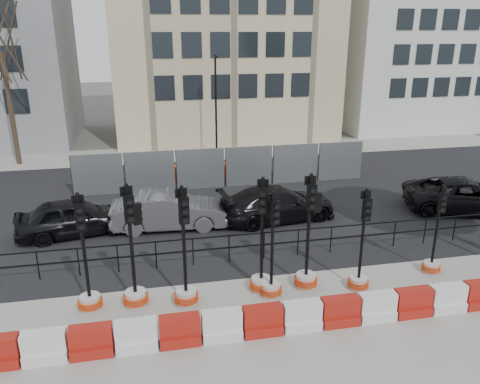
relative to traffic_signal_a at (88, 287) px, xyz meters
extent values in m
plane|color=#51514C|center=(5.49, 0.77, -0.71)|extent=(120.00, 120.00, 0.00)
cube|color=gray|center=(5.49, -2.23, -0.70)|extent=(40.00, 6.00, 0.02)
cube|color=black|center=(5.49, 7.77, -0.70)|extent=(40.00, 14.00, 0.03)
cube|color=gray|center=(5.49, 16.77, -0.70)|extent=(40.00, 4.00, 0.02)
cube|color=beige|center=(7.49, 22.77, 8.29)|extent=(15.00, 10.00, 18.00)
cube|color=silver|center=(22.49, 22.77, 7.29)|extent=(12.00, 9.00, 16.00)
cylinder|color=black|center=(-1.71, 1.97, -0.21)|extent=(0.04, 0.04, 1.00)
cylinder|color=black|center=(-0.51, 1.97, -0.21)|extent=(0.04, 0.04, 1.00)
cylinder|color=black|center=(0.69, 1.97, -0.21)|extent=(0.04, 0.04, 1.00)
cylinder|color=black|center=(1.89, 1.97, -0.21)|extent=(0.04, 0.04, 1.00)
cylinder|color=black|center=(3.09, 1.97, -0.21)|extent=(0.04, 0.04, 1.00)
cylinder|color=black|center=(4.29, 1.97, -0.21)|extent=(0.04, 0.04, 1.00)
cylinder|color=black|center=(5.49, 1.97, -0.21)|extent=(0.04, 0.04, 1.00)
cylinder|color=black|center=(6.69, 1.97, -0.21)|extent=(0.04, 0.04, 1.00)
cylinder|color=black|center=(7.89, 1.97, -0.21)|extent=(0.04, 0.04, 1.00)
cylinder|color=black|center=(9.09, 1.97, -0.21)|extent=(0.04, 0.04, 1.00)
cylinder|color=black|center=(10.29, 1.97, -0.21)|extent=(0.04, 0.04, 1.00)
cylinder|color=black|center=(11.49, 1.97, -0.21)|extent=(0.04, 0.04, 1.00)
cylinder|color=black|center=(12.69, 1.97, -0.21)|extent=(0.04, 0.04, 1.00)
cube|color=black|center=(5.49, 1.97, 0.27)|extent=(18.00, 0.04, 0.04)
cube|color=black|center=(5.49, 1.97, -0.16)|extent=(18.00, 0.04, 0.04)
cube|color=#909398|center=(-0.51, 9.77, 0.29)|extent=(2.30, 0.05, 2.00)
cylinder|color=black|center=(-1.66, 9.77, 0.29)|extent=(0.05, 0.05, 2.00)
cube|color=#909398|center=(1.89, 9.77, 0.29)|extent=(2.30, 0.05, 2.00)
cylinder|color=black|center=(0.74, 9.77, 0.29)|extent=(0.05, 0.05, 2.00)
cube|color=#909398|center=(4.29, 9.77, 0.29)|extent=(2.30, 0.05, 2.00)
cylinder|color=black|center=(3.14, 9.77, 0.29)|extent=(0.05, 0.05, 2.00)
cube|color=#909398|center=(6.69, 9.77, 0.29)|extent=(2.30, 0.05, 2.00)
cylinder|color=black|center=(5.54, 9.77, 0.29)|extent=(0.05, 0.05, 2.00)
cube|color=#909398|center=(9.09, 9.77, 0.29)|extent=(2.30, 0.05, 2.00)
cylinder|color=black|center=(7.94, 9.77, 0.29)|extent=(0.05, 0.05, 2.00)
cube|color=#909398|center=(11.49, 9.77, 0.29)|extent=(2.30, 0.05, 2.00)
cylinder|color=black|center=(10.34, 9.77, 0.29)|extent=(0.05, 0.05, 2.00)
cube|color=#DA4C0E|center=(1.49, 11.27, -0.31)|extent=(1.00, 0.40, 0.80)
cube|color=#DA4C0E|center=(3.49, 11.27, -0.31)|extent=(1.00, 0.40, 0.80)
cube|color=#DA4C0E|center=(5.49, 11.27, -0.31)|extent=(1.00, 0.40, 0.80)
cube|color=#DA4C0E|center=(7.49, 11.27, -0.31)|extent=(1.00, 0.40, 0.80)
cube|color=#DA4C0E|center=(9.49, 11.27, -0.31)|extent=(1.00, 0.40, 0.80)
cylinder|color=black|center=(5.99, 15.77, 2.29)|extent=(0.12, 0.12, 6.00)
cube|color=black|center=(5.99, 15.52, 5.19)|extent=(0.12, 0.50, 0.12)
cylinder|color=#473828|center=(-5.51, 16.27, 2.44)|extent=(0.28, 0.28, 6.30)
cube|color=white|center=(-0.81, -2.03, -0.56)|extent=(1.00, 0.50, 0.30)
cube|color=white|center=(-0.81, -2.03, -0.16)|extent=(1.00, 0.35, 0.50)
cube|color=#BA2D0E|center=(0.24, -2.03, -0.56)|extent=(1.00, 0.50, 0.30)
cube|color=#BA2D0E|center=(0.24, -2.03, -0.16)|extent=(1.00, 0.35, 0.50)
cube|color=white|center=(1.29, -2.03, -0.56)|extent=(1.00, 0.50, 0.30)
cube|color=white|center=(1.29, -2.03, -0.16)|extent=(1.00, 0.35, 0.50)
cube|color=#BA2D0E|center=(2.34, -2.03, -0.56)|extent=(1.00, 0.50, 0.30)
cube|color=#BA2D0E|center=(2.34, -2.03, -0.16)|extent=(1.00, 0.35, 0.50)
cube|color=white|center=(3.39, -2.03, -0.56)|extent=(1.00, 0.50, 0.30)
cube|color=white|center=(3.39, -2.03, -0.16)|extent=(1.00, 0.35, 0.50)
cube|color=#BA2D0E|center=(4.44, -2.03, -0.56)|extent=(1.00, 0.50, 0.30)
cube|color=#BA2D0E|center=(4.44, -2.03, -0.16)|extent=(1.00, 0.35, 0.50)
cube|color=white|center=(5.49, -2.03, -0.56)|extent=(1.00, 0.50, 0.30)
cube|color=white|center=(5.49, -2.03, -0.16)|extent=(1.00, 0.35, 0.50)
cube|color=#BA2D0E|center=(6.54, -2.03, -0.56)|extent=(1.00, 0.50, 0.30)
cube|color=#BA2D0E|center=(6.54, -2.03, -0.16)|extent=(1.00, 0.35, 0.50)
cube|color=white|center=(7.59, -2.03, -0.56)|extent=(1.00, 0.50, 0.30)
cube|color=white|center=(7.59, -2.03, -0.16)|extent=(1.00, 0.35, 0.50)
cube|color=#BA2D0E|center=(8.64, -2.03, -0.56)|extent=(1.00, 0.50, 0.30)
cube|color=#BA2D0E|center=(8.64, -2.03, -0.16)|extent=(1.00, 0.35, 0.50)
cube|color=white|center=(9.69, -2.03, -0.56)|extent=(1.00, 0.50, 0.30)
cube|color=white|center=(9.69, -2.03, -0.16)|extent=(1.00, 0.35, 0.50)
cube|color=#BA2D0E|center=(10.74, -2.03, -0.56)|extent=(1.00, 0.50, 0.30)
cylinder|color=beige|center=(0.00, 0.01, -0.50)|extent=(0.57, 0.57, 0.42)
torus|color=red|center=(0.00, 0.01, -0.59)|extent=(0.68, 0.68, 0.05)
torus|color=red|center=(0.00, 0.01, -0.50)|extent=(0.68, 0.68, 0.05)
torus|color=red|center=(0.00, 0.01, -0.42)|extent=(0.68, 0.68, 0.05)
cylinder|color=black|center=(0.00, 0.01, 1.17)|extent=(0.09, 0.09, 3.14)
cube|color=black|center=(0.02, -0.11, 2.11)|extent=(0.27, 0.19, 0.73)
cylinder|color=black|center=(0.04, -0.19, 1.88)|extent=(0.16, 0.08, 0.16)
cylinder|color=black|center=(0.04, -0.19, 2.11)|extent=(0.16, 0.08, 0.16)
cylinder|color=black|center=(0.04, -0.19, 2.35)|extent=(0.16, 0.08, 0.16)
cube|color=black|center=(-0.01, 0.08, 2.53)|extent=(0.31, 0.09, 0.25)
cylinder|color=beige|center=(1.24, -0.03, -0.49)|extent=(0.59, 0.59, 0.44)
torus|color=red|center=(1.24, -0.03, -0.58)|extent=(0.72, 0.72, 0.06)
torus|color=red|center=(1.24, -0.03, -0.49)|extent=(0.72, 0.72, 0.06)
torus|color=red|center=(1.24, -0.03, -0.41)|extent=(0.72, 0.72, 0.06)
cylinder|color=black|center=(1.24, -0.03, 1.27)|extent=(0.10, 0.10, 3.30)
cube|color=black|center=(1.28, -0.16, 2.26)|extent=(0.29, 0.22, 0.77)
cylinder|color=black|center=(1.30, -0.24, 2.01)|extent=(0.17, 0.10, 0.17)
cylinder|color=black|center=(1.30, -0.24, 2.26)|extent=(0.17, 0.10, 0.17)
cylinder|color=black|center=(1.30, -0.24, 2.50)|extent=(0.17, 0.10, 0.17)
cube|color=black|center=(1.23, 0.04, 2.70)|extent=(0.33, 0.12, 0.26)
cube|color=black|center=(1.46, 0.03, 2.04)|extent=(0.25, 0.19, 0.61)
cylinder|color=beige|center=(2.65, -0.24, -0.50)|extent=(0.58, 0.58, 0.43)
torus|color=red|center=(2.65, -0.24, -0.58)|extent=(0.70, 0.70, 0.05)
torus|color=red|center=(2.65, -0.24, -0.50)|extent=(0.70, 0.70, 0.05)
torus|color=red|center=(2.65, -0.24, -0.41)|extent=(0.70, 0.70, 0.05)
cylinder|color=black|center=(2.65, -0.24, 1.22)|extent=(0.10, 0.10, 3.23)
cube|color=black|center=(2.68, -0.37, 2.19)|extent=(0.28, 0.20, 0.75)
cylinder|color=black|center=(2.70, -0.45, 1.95)|extent=(0.17, 0.09, 0.16)
cylinder|color=black|center=(2.70, -0.45, 2.19)|extent=(0.17, 0.09, 0.16)
cylinder|color=black|center=(2.70, -0.45, 2.43)|extent=(0.17, 0.09, 0.16)
cube|color=black|center=(2.64, -0.18, 2.62)|extent=(0.32, 0.10, 0.26)
cylinder|color=beige|center=(4.91, 0.02, -0.50)|extent=(0.58, 0.58, 0.43)
torus|color=red|center=(4.91, 0.02, -0.58)|extent=(0.70, 0.70, 0.05)
torus|color=red|center=(4.91, 0.02, -0.50)|extent=(0.70, 0.70, 0.05)
torus|color=red|center=(4.91, 0.02, -0.41)|extent=(0.70, 0.70, 0.05)
cylinder|color=black|center=(4.91, 0.02, 1.23)|extent=(0.10, 0.10, 3.25)
cube|color=black|center=(4.88, -0.11, 2.21)|extent=(0.29, 0.21, 0.76)
cylinder|color=black|center=(4.85, -0.19, 1.97)|extent=(0.17, 0.09, 0.16)
cylinder|color=black|center=(4.85, -0.19, 2.21)|extent=(0.17, 0.09, 0.16)
cylinder|color=black|center=(4.85, -0.19, 2.45)|extent=(0.17, 0.09, 0.16)
cube|color=black|center=(4.93, 0.08, 2.64)|extent=(0.32, 0.12, 0.26)
cube|color=black|center=(5.12, -0.04, 1.99)|extent=(0.25, 0.19, 0.60)
cylinder|color=beige|center=(5.13, -0.32, -0.52)|extent=(0.53, 0.53, 0.39)
torus|color=red|center=(5.13, -0.32, -0.60)|extent=(0.64, 0.64, 0.05)
torus|color=red|center=(5.13, -0.32, -0.52)|extent=(0.64, 0.64, 0.05)
torus|color=red|center=(5.13, -0.32, -0.44)|extent=(0.64, 0.64, 0.05)
cylinder|color=black|center=(5.13, -0.32, 1.06)|extent=(0.09, 0.09, 2.96)
cube|color=black|center=(5.15, -0.43, 1.95)|extent=(0.26, 0.18, 0.69)
cylinder|color=black|center=(5.17, -0.51, 1.73)|extent=(0.16, 0.08, 0.15)
cylinder|color=black|center=(5.17, -0.51, 1.95)|extent=(0.16, 0.08, 0.15)
cylinder|color=black|center=(5.17, -0.51, 2.17)|extent=(0.16, 0.08, 0.15)
cube|color=black|center=(5.11, -0.26, 2.34)|extent=(0.30, 0.09, 0.24)
cylinder|color=beige|center=(6.28, -0.05, -0.50)|extent=(0.59, 0.59, 0.44)
torus|color=red|center=(6.28, -0.05, -0.58)|extent=(0.71, 0.71, 0.05)
torus|color=red|center=(6.28, -0.05, -0.50)|extent=(0.71, 0.71, 0.05)
torus|color=red|center=(6.28, -0.05, -0.41)|extent=(0.71, 0.71, 0.05)
cylinder|color=black|center=(6.28, -0.05, 1.25)|extent=(0.10, 0.10, 3.28)
cube|color=black|center=(6.28, -0.18, 2.24)|extent=(0.27, 0.16, 0.76)
cylinder|color=black|center=(6.28, -0.27, 2.00)|extent=(0.17, 0.06, 0.16)
cylinder|color=black|center=(6.28, -0.27, 2.24)|extent=(0.17, 0.06, 0.16)
cylinder|color=black|center=(6.28, -0.27, 2.48)|extent=(0.17, 0.06, 0.16)
cube|color=black|center=(6.29, 0.02, 2.67)|extent=(0.33, 0.04, 0.26)
cube|color=black|center=(6.50, -0.05, 2.02)|extent=(0.22, 0.15, 0.60)
cylinder|color=beige|center=(7.80, -0.46, -0.52)|extent=(0.52, 0.52, 0.39)
torus|color=red|center=(7.80, -0.46, -0.60)|extent=(0.63, 0.63, 0.05)
torus|color=red|center=(7.80, -0.46, -0.52)|extent=(0.63, 0.63, 0.05)
torus|color=red|center=(7.80, -0.46, -0.44)|extent=(0.63, 0.63, 0.05)
cylinder|color=black|center=(7.80, -0.46, 1.03)|extent=(0.09, 0.09, 2.90)
cube|color=black|center=(7.79, -0.57, 1.90)|extent=(0.24, 0.16, 0.68)
cylinder|color=black|center=(7.78, -0.65, 1.68)|extent=(0.15, 0.06, 0.15)
cylinder|color=black|center=(7.78, -0.65, 1.90)|extent=(0.15, 0.06, 0.15)
cylinder|color=black|center=(7.78, -0.65, 2.11)|extent=(0.15, 0.06, 0.15)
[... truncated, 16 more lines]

